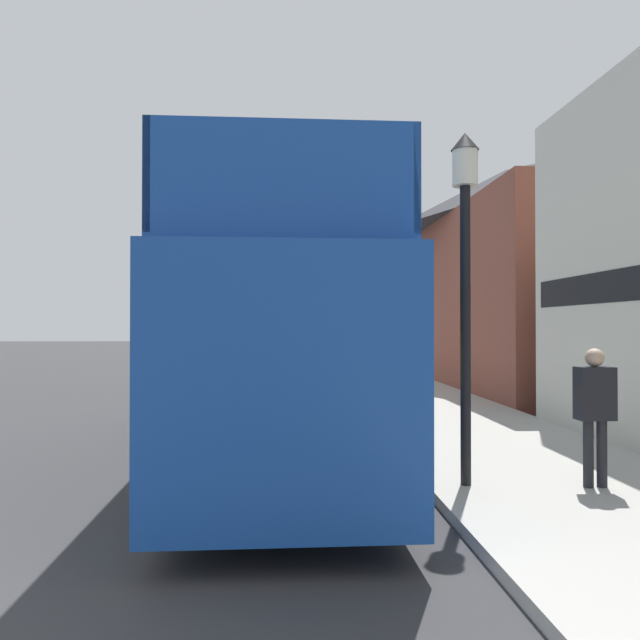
# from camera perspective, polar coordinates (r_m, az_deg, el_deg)

# --- Properties ---
(ground_plane) EXTENTS (144.00, 144.00, 0.00)m
(ground_plane) POSITION_cam_1_polar(r_m,az_deg,el_deg) (24.39, -11.69, -5.61)
(ground_plane) COLOR #333335
(sidewalk) EXTENTS (3.74, 108.00, 0.14)m
(sidewalk) POSITION_cam_1_polar(r_m,az_deg,el_deg) (21.45, 6.61, -6.11)
(sidewalk) COLOR #ADAAA3
(sidewalk) RESTS_ON ground_plane
(brick_terrace_rear) EXTENTS (6.00, 17.89, 8.19)m
(brick_terrace_rear) POSITION_cam_1_polar(r_m,az_deg,el_deg) (25.12, 16.63, 3.90)
(brick_terrace_rear) COLOR brown
(brick_terrace_rear) RESTS_ON ground_plane
(tour_bus) EXTENTS (2.68, 10.96, 3.97)m
(tour_bus) POSITION_cam_1_polar(r_m,az_deg,el_deg) (10.69, -3.73, -2.13)
(tour_bus) COLOR #19479E
(tour_bus) RESTS_ON ground_plane
(parked_car_ahead_of_bus) EXTENTS (1.96, 4.45, 1.33)m
(parked_car_ahead_of_bus) POSITION_cam_1_polar(r_m,az_deg,el_deg) (19.37, -1.27, -5.02)
(parked_car_ahead_of_bus) COLOR silver
(parked_car_ahead_of_bus) RESTS_ON ground_plane
(pedestrian_third) EXTENTS (0.45, 0.25, 1.70)m
(pedestrian_third) POSITION_cam_1_polar(r_m,az_deg,el_deg) (8.44, 23.83, -7.00)
(pedestrian_third) COLOR #232328
(pedestrian_third) RESTS_ON sidewalk
(lamp_post_nearest) EXTENTS (0.35, 0.35, 4.41)m
(lamp_post_nearest) POSITION_cam_1_polar(r_m,az_deg,el_deg) (8.07, 13.14, 7.15)
(lamp_post_nearest) COLOR black
(lamp_post_nearest) RESTS_ON sidewalk
(lamp_post_second) EXTENTS (0.35, 0.35, 5.21)m
(lamp_post_second) POSITION_cam_1_polar(r_m,az_deg,el_deg) (16.37, 5.49, 4.90)
(lamp_post_second) COLOR black
(lamp_post_second) RESTS_ON sidewalk
(lamp_post_third) EXTENTS (0.35, 0.35, 4.46)m
(lamp_post_third) POSITION_cam_1_polar(r_m,az_deg,el_deg) (24.66, 2.00, 1.94)
(lamp_post_third) COLOR black
(lamp_post_third) RESTS_ON sidewalk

